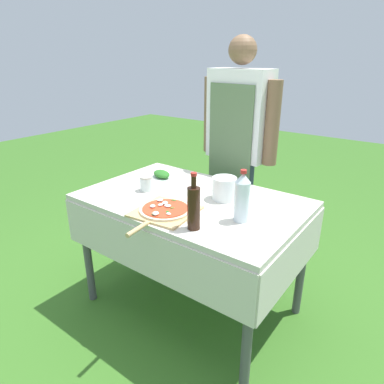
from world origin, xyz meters
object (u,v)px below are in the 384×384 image
(water_bottle, at_px, (242,197))
(mixing_tub, at_px, (224,188))
(pizza_on_peel, at_px, (164,211))
(oil_bottle, at_px, (194,207))
(herb_container, at_px, (162,174))
(sauce_jar, at_px, (146,184))
(person_cook, at_px, (238,138))
(prep_table, at_px, (192,213))

(water_bottle, height_order, mixing_tub, water_bottle)
(pizza_on_peel, distance_m, oil_bottle, 0.26)
(herb_container, xyz_separation_m, sauce_jar, (0.08, -0.24, 0.02))
(oil_bottle, distance_m, sauce_jar, 0.61)
(pizza_on_peel, bearing_deg, person_cook, 90.32)
(pizza_on_peel, bearing_deg, herb_container, 126.93)
(person_cook, height_order, oil_bottle, person_cook)
(water_bottle, bearing_deg, person_cook, 121.06)
(pizza_on_peel, distance_m, mixing_tub, 0.40)
(oil_bottle, distance_m, water_bottle, 0.26)
(mixing_tub, bearing_deg, pizza_on_peel, -113.16)
(herb_container, bearing_deg, mixing_tub, -6.47)
(prep_table, height_order, mixing_tub, mixing_tub)
(pizza_on_peel, height_order, sauce_jar, sauce_jar)
(water_bottle, bearing_deg, mixing_tub, 139.01)
(pizza_on_peel, bearing_deg, sauce_jar, 143.17)
(water_bottle, height_order, sauce_jar, water_bottle)
(sauce_jar, bearing_deg, herb_container, 108.91)
(mixing_tub, bearing_deg, person_cook, 113.17)
(prep_table, distance_m, mixing_tub, 0.26)
(herb_container, bearing_deg, pizza_on_peel, -47.16)
(pizza_on_peel, relative_size, herb_container, 2.35)
(prep_table, distance_m, sauce_jar, 0.35)
(pizza_on_peel, bearing_deg, prep_table, 85.83)
(prep_table, height_order, person_cook, person_cook)
(oil_bottle, height_order, mixing_tub, oil_bottle)
(prep_table, height_order, pizza_on_peel, pizza_on_peel)
(pizza_on_peel, xyz_separation_m, mixing_tub, (0.16, 0.37, 0.05))
(oil_bottle, bearing_deg, pizza_on_peel, 168.18)
(person_cook, height_order, herb_container, person_cook)
(oil_bottle, distance_m, mixing_tub, 0.43)
(person_cook, height_order, pizza_on_peel, person_cook)
(prep_table, xyz_separation_m, water_bottle, (0.39, -0.09, 0.23))
(water_bottle, bearing_deg, herb_container, 161.65)
(prep_table, relative_size, oil_bottle, 4.57)
(herb_container, relative_size, sauce_jar, 2.21)
(person_cook, height_order, water_bottle, person_cook)
(prep_table, relative_size, water_bottle, 4.82)
(oil_bottle, bearing_deg, person_cook, 108.42)
(herb_container, bearing_deg, water_bottle, -18.35)
(prep_table, relative_size, person_cook, 0.77)
(prep_table, relative_size, herb_container, 6.43)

